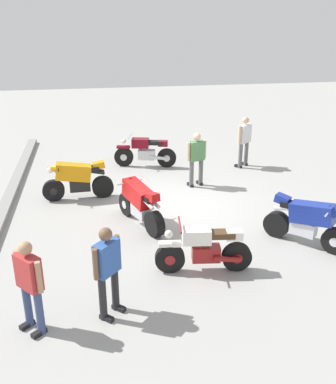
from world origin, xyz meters
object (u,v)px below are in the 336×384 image
(motorcycle_maroon_cruiser, at_px, (145,152))
(motorcycle_blue_sportbike, at_px, (307,221))
(person_in_red_shirt, at_px, (30,282))
(motorcycle_red_sportbike, at_px, (140,202))
(motorcycle_orange_sportbike, at_px, (77,179))
(motorcycle_cream_vintage, at_px, (204,249))
(person_in_blue_shirt, at_px, (108,267))
(person_in_white_shirt, at_px, (244,139))
(person_in_green_shirt, at_px, (197,156))

(motorcycle_maroon_cruiser, bearing_deg, motorcycle_blue_sportbike, 129.49)
(person_in_red_shirt, bearing_deg, motorcycle_red_sportbike, -162.78)
(motorcycle_orange_sportbike, height_order, motorcycle_cream_vintage, motorcycle_orange_sportbike)
(motorcycle_blue_sportbike, bearing_deg, motorcycle_maroon_cruiser, 162.50)
(person_in_red_shirt, relative_size, person_in_blue_shirt, 0.98)
(motorcycle_orange_sportbike, relative_size, motorcycle_red_sportbike, 1.05)
(motorcycle_red_sportbike, xyz_separation_m, person_in_white_shirt, (3.77, -3.89, 0.38))
(motorcycle_blue_sportbike, relative_size, person_in_white_shirt, 0.91)
(motorcycle_maroon_cruiser, distance_m, person_in_white_shirt, 3.31)
(motorcycle_orange_sportbike, relative_size, person_in_red_shirt, 1.19)
(motorcycle_maroon_cruiser, distance_m, person_in_blue_shirt, 7.85)
(motorcycle_orange_sportbike, distance_m, person_in_blue_shirt, 5.32)
(motorcycle_orange_sportbike, bearing_deg, person_in_blue_shirt, 94.38)
(person_in_white_shirt, height_order, person_in_blue_shirt, person_in_white_shirt)
(motorcycle_blue_sportbike, relative_size, motorcycle_cream_vintage, 0.79)
(motorcycle_blue_sportbike, height_order, motorcycle_orange_sportbike, same)
(person_in_green_shirt, height_order, person_in_blue_shirt, person_in_blue_shirt)
(motorcycle_orange_sportbike, xyz_separation_m, person_in_blue_shirt, (-5.26, -0.64, 0.36))
(motorcycle_cream_vintage, distance_m, person_in_red_shirt, 3.45)
(motorcycle_cream_vintage, xyz_separation_m, person_in_white_shirt, (6.06, -2.84, 0.49))
(motorcycle_blue_sportbike, distance_m, person_in_red_shirt, 6.01)
(person_in_red_shirt, bearing_deg, person_in_green_shirt, -166.67)
(motorcycle_red_sportbike, bearing_deg, motorcycle_cream_vintage, -179.08)
(person_in_white_shirt, xyz_separation_m, person_in_red_shirt, (-7.34, 6.01, -0.05))
(person_in_blue_shirt, bearing_deg, motorcycle_red_sportbike, 117.64)
(motorcycle_blue_sportbike, relative_size, person_in_red_shirt, 0.94)
(motorcycle_maroon_cruiser, xyz_separation_m, person_in_blue_shirt, (-7.68, 1.55, 0.43))
(motorcycle_cream_vintage, bearing_deg, person_in_green_shirt, -94.15)
(motorcycle_maroon_cruiser, height_order, person_in_white_shirt, person_in_white_shirt)
(motorcycle_red_sportbike, height_order, person_in_blue_shirt, person_in_blue_shirt)
(motorcycle_maroon_cruiser, xyz_separation_m, person_in_green_shirt, (-2.01, -1.28, 0.40))
(motorcycle_maroon_cruiser, xyz_separation_m, motorcycle_cream_vintage, (-6.61, -0.39, -0.03))
(person_in_blue_shirt, bearing_deg, person_in_red_shirt, -128.45)
(motorcycle_maroon_cruiser, relative_size, person_in_green_shirt, 1.26)
(person_in_green_shirt, bearing_deg, person_in_red_shirt, 127.84)
(motorcycle_orange_sportbike, bearing_deg, motorcycle_cream_vintage, 119.03)
(motorcycle_red_sportbike, distance_m, person_in_white_shirt, 5.43)
(person_in_blue_shirt, bearing_deg, motorcycle_blue_sportbike, 63.98)
(motorcycle_orange_sportbike, bearing_deg, motorcycle_red_sportbike, 126.29)
(motorcycle_maroon_cruiser, bearing_deg, person_in_white_shirt, -176.12)
(motorcycle_blue_sportbike, distance_m, person_in_white_shirt, 5.41)
(motorcycle_maroon_cruiser, xyz_separation_m, person_in_red_shirt, (-7.88, 2.78, 0.41))
(motorcycle_maroon_cruiser, distance_m, person_in_red_shirt, 8.37)
(motorcycle_red_sportbike, relative_size, person_in_white_shirt, 1.09)
(person_in_green_shirt, height_order, person_in_red_shirt, person_in_red_shirt)
(motorcycle_blue_sportbike, bearing_deg, motorcycle_red_sportbike, -157.94)
(motorcycle_blue_sportbike, bearing_deg, person_in_blue_shirt, -111.95)
(person_in_blue_shirt, bearing_deg, person_in_white_shirt, 98.60)
(person_in_green_shirt, distance_m, person_in_blue_shirt, 6.34)
(motorcycle_cream_vintage, xyz_separation_m, person_in_green_shirt, (4.60, -0.89, 0.44))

